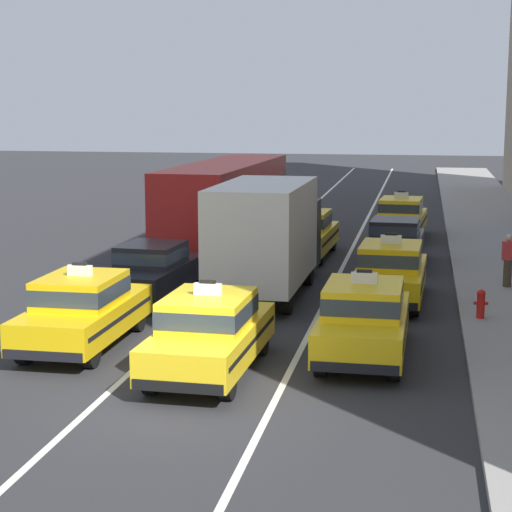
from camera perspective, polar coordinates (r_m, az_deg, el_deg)
name	(u,v)px	position (r m, az deg, el deg)	size (l,w,h in m)	color
ground_plane	(184,404)	(16.52, -4.62, -9.47)	(160.00, 160.00, 0.00)	#2B2B2D
lane_stripe_left_center	(277,239)	(35.92, 1.33, 1.11)	(0.14, 80.00, 0.01)	silver
lane_stripe_center_right	(356,241)	(35.54, 6.42, 0.95)	(0.14, 80.00, 0.01)	silver
taxi_left_nearest	(83,309)	(20.32, -11.06, -3.36)	(1.83, 4.56, 1.96)	black
sedan_left_second	(152,269)	(25.03, -6.67, -0.84)	(2.03, 4.40, 1.58)	black
bus_left_third	(226,200)	(33.68, -1.92, 3.64)	(2.85, 11.27, 3.22)	black
sedan_left_fourth	(270,200)	(42.71, 0.91, 3.64)	(1.91, 4.36, 1.58)	black
taxi_center_nearest	(210,332)	(18.03, -3.00, -4.88)	(1.93, 4.60, 1.96)	black
box_truck_center_second	(268,233)	(25.30, 0.79, 1.48)	(2.38, 6.99, 3.27)	black
taxi_center_third	(306,233)	(31.68, 3.21, 1.51)	(1.97, 4.62, 1.96)	black
taxi_right_nearest	(364,318)	(19.25, 6.94, -3.99)	(1.86, 4.58, 1.96)	black
taxi_right_second	(390,271)	(24.62, 8.63, -0.99)	(1.96, 4.62, 1.96)	black
sedan_right_third	(395,240)	(30.42, 8.92, 1.01)	(1.97, 4.38, 1.58)	black
taxi_right_fourth	(401,217)	(36.36, 9.29, 2.48)	(2.09, 4.66, 1.96)	black
pedestrian_mid_block	(508,260)	(26.79, 15.89, -0.27)	(0.36, 0.24, 1.55)	#473828
fire_hydrant	(481,303)	(22.77, 14.25, -2.92)	(0.36, 0.22, 0.73)	red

